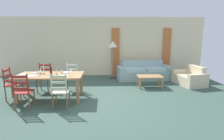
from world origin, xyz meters
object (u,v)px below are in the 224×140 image
Objects in this scene: coffee_cup_primary at (62,72)px; dining_chair_near_left at (23,91)px; dining_chair_far_right at (72,77)px; dining_chair_head_west at (12,84)px; standing_lamp at (113,46)px; dining_chair_far_left at (44,77)px; coffee_cup_secondary at (40,73)px; couch at (144,72)px; dining_chair_near_right at (60,91)px; wine_bottle at (51,71)px; wine_glass_far_right at (71,70)px; coffee_table at (150,78)px; wine_glass_far_left at (40,70)px; wine_glass_near_right at (69,72)px; wine_glass_near_left at (37,72)px; dining_table at (50,77)px; armchair_upholstered at (191,78)px.

dining_chair_near_left is at bearing -134.53° from coffee_cup_primary.
dining_chair_head_west is (-1.62, -0.74, 0.00)m from dining_chair_far_right.
standing_lamp is at bearing 56.22° from coffee_cup_primary.
coffee_cup_primary is at bearing -41.67° from dining_chair_far_left.
coffee_cup_secondary is at bearing -173.01° from coffee_cup_primary.
coffee_cup_primary is at bearing -142.93° from couch.
wine_bottle is at bearing 121.67° from dining_chair_near_right.
wine_glass_far_right is 2.89m from coffee_table.
wine_glass_far_right is (1.72, 0.12, 0.38)m from dining_chair_head_west.
dining_chair_far_left is at bearing 101.36° from wine_glass_far_left.
standing_lamp is at bearing 62.81° from wine_glass_near_right.
wine_glass_near_left is 0.88m from wine_glass_near_right.
dining_chair_far_right is 5.96× the size of wine_glass_far_left.
dining_chair_head_west reaches higher than couch.
wine_bottle is 1.96× the size of wine_glass_near_right.
dining_chair_far_right is 5.96× the size of wine_glass_far_right.
wine_bottle is 0.13× the size of couch.
coffee_cup_primary reaches higher than couch.
wine_bottle is at bearing -45.67° from dining_table.
couch is at bearing 29.37° from dining_chair_far_right.
couch is (3.74, 1.55, -0.19)m from dining_chair_far_left.
dining_chair_near_left reaches higher than wine_glass_near_left.
wine_glass_far_left is 3.74m from coffee_table.
dining_chair_near_left is 4.17m from coffee_table.
dining_table is 2.11× the size of coffee_table.
wine_glass_near_right is (0.58, -0.15, 0.20)m from dining_table.
standing_lamp is (-2.97, 1.14, 1.16)m from armchair_upholstered.
dining_chair_far_right is 1.00× the size of dining_chair_head_west.
wine_bottle is at bearing -160.46° from wine_glass_far_right.
dining_chair_head_west is at bearing -155.37° from dining_chair_far_right.
coffee_cup_secondary reaches higher than couch.
wine_glass_far_left is at bearing -78.64° from dining_chair_far_left.
armchair_upholstered is at bearing 25.36° from dining_chair_near_right.
coffee_cup_primary is (0.63, 0.24, -0.07)m from wine_glass_near_left.
wine_glass_near_right reaches higher than coffee_cup_primary.
coffee_cup_secondary is at bearing -131.91° from standing_lamp.
dining_chair_near_left is 1.00× the size of dining_chair_head_west.
coffee_table is (3.56, 1.27, -0.51)m from wine_glass_near_left.
dining_chair_far_left is 1.00× the size of dining_chair_head_west.
coffee_cup_primary is (0.81, 0.82, 0.32)m from dining_chair_near_left.
coffee_table is at bearing 5.17° from dining_chair_far_left.
dining_chair_far_left is (0.03, 1.51, 0.00)m from dining_chair_near_left.
wine_glass_near_right is 1.00× the size of wine_glass_far_right.
wine_bottle reaches higher than dining_chair_near_left.
dining_chair_far_right is 1.26m from wine_glass_near_left.
wine_bottle is at bearing -163.53° from armchair_upholstered.
couch is 1.81× the size of armchair_upholstered.
dining_chair_head_west reaches higher than dining_table.
dining_chair_far_right is 5.96× the size of wine_glass_near_left.
dining_chair_near_right is 1.11m from coffee_cup_secondary.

